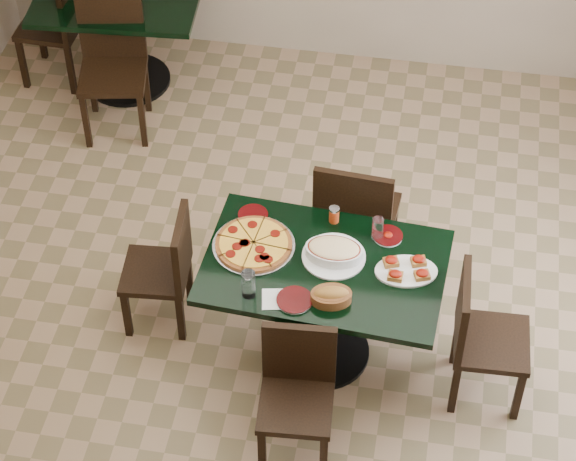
% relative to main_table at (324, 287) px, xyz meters
% --- Properties ---
extents(floor, '(5.50, 5.50, 0.00)m').
position_rel_main_table_xyz_m(floor, '(-0.31, 0.10, -0.57)').
color(floor, '#907153').
rests_on(floor, ground).
extents(room_shell, '(5.50, 5.50, 5.50)m').
position_rel_main_table_xyz_m(room_shell, '(0.71, 1.83, 0.60)').
color(room_shell, silver).
rests_on(room_shell, floor).
extents(main_table, '(1.33, 0.90, 0.75)m').
position_rel_main_table_xyz_m(main_table, '(0.00, 0.00, 0.00)').
color(main_table, black).
rests_on(main_table, floor).
extents(back_table, '(1.18, 0.90, 0.75)m').
position_rel_main_table_xyz_m(back_table, '(-1.78, 2.26, -0.04)').
color(back_table, black).
rests_on(back_table, floor).
extents(chair_far, '(0.48, 0.48, 0.97)m').
position_rel_main_table_xyz_m(chair_far, '(0.09, 0.60, -0.02)').
color(chair_far, black).
rests_on(chair_far, floor).
extents(chair_near, '(0.41, 0.41, 0.81)m').
position_rel_main_table_xyz_m(chair_near, '(-0.05, -0.59, -0.12)').
color(chair_near, black).
rests_on(chair_near, floor).
extents(chair_right, '(0.42, 0.42, 0.86)m').
position_rel_main_table_xyz_m(chair_right, '(0.85, -0.10, -0.09)').
color(chair_right, black).
rests_on(chair_right, floor).
extents(chair_left, '(0.40, 0.40, 0.80)m').
position_rel_main_table_xyz_m(chair_left, '(-0.91, 0.12, -0.13)').
color(chair_left, black).
rests_on(chair_left, floor).
extents(back_chair_near, '(0.52, 0.52, 0.95)m').
position_rel_main_table_xyz_m(back_chair_near, '(-1.71, 1.83, -0.04)').
color(back_chair_near, black).
rests_on(back_chair_near, floor).
extents(back_chair_left, '(0.44, 0.44, 0.91)m').
position_rel_main_table_xyz_m(back_chair_left, '(-2.22, 2.25, -0.06)').
color(back_chair_left, black).
rests_on(back_chair_left, floor).
extents(pepperoni_pizza, '(0.45, 0.45, 0.04)m').
position_rel_main_table_xyz_m(pepperoni_pizza, '(-0.40, 0.07, 0.20)').
color(pepperoni_pizza, '#B1B2B9').
rests_on(pepperoni_pizza, main_table).
extents(lasagna_casserole, '(0.34, 0.34, 0.09)m').
position_rel_main_table_xyz_m(lasagna_casserole, '(0.04, 0.06, 0.23)').
color(lasagna_casserole, silver).
rests_on(lasagna_casserole, main_table).
extents(bread_basket, '(0.24, 0.19, 0.09)m').
position_rel_main_table_xyz_m(bread_basket, '(0.07, -0.25, 0.22)').
color(bread_basket, brown).
rests_on(bread_basket, main_table).
extents(bruschetta_platter, '(0.37, 0.28, 0.05)m').
position_rel_main_table_xyz_m(bruschetta_platter, '(0.43, 0.02, 0.21)').
color(bruschetta_platter, silver).
rests_on(bruschetta_platter, main_table).
extents(side_plate_near, '(0.19, 0.19, 0.02)m').
position_rel_main_table_xyz_m(side_plate_near, '(-0.12, -0.28, 0.19)').
color(side_plate_near, silver).
rests_on(side_plate_near, main_table).
extents(side_plate_far_r, '(0.16, 0.16, 0.03)m').
position_rel_main_table_xyz_m(side_plate_far_r, '(0.31, 0.26, 0.19)').
color(side_plate_far_r, silver).
rests_on(side_plate_far_r, main_table).
extents(side_plate_far_l, '(0.17, 0.17, 0.02)m').
position_rel_main_table_xyz_m(side_plate_far_l, '(-0.44, 0.29, 0.19)').
color(side_plate_far_l, silver).
rests_on(side_plate_far_l, main_table).
extents(napkin_setting, '(0.17, 0.17, 0.01)m').
position_rel_main_table_xyz_m(napkin_setting, '(-0.21, -0.28, 0.18)').
color(napkin_setting, silver).
rests_on(napkin_setting, main_table).
extents(water_glass_a, '(0.06, 0.06, 0.14)m').
position_rel_main_table_xyz_m(water_glass_a, '(0.25, 0.25, 0.25)').
color(water_glass_a, white).
rests_on(water_glass_a, main_table).
extents(water_glass_b, '(0.07, 0.07, 0.16)m').
position_rel_main_table_xyz_m(water_glass_b, '(-0.36, -0.27, 0.26)').
color(water_glass_b, white).
rests_on(water_glass_b, main_table).
extents(pepper_shaker, '(0.06, 0.06, 0.10)m').
position_rel_main_table_xyz_m(pepper_shaker, '(0.00, 0.33, 0.23)').
color(pepper_shaker, '#B64A13').
rests_on(pepper_shaker, main_table).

